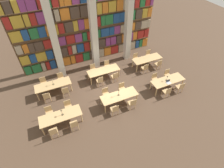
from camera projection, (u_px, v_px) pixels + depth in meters
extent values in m
plane|color=#4C3828|center=(111.00, 89.00, 12.25)|extent=(40.00, 40.00, 0.00)
cube|color=brown|center=(89.00, 28.00, 13.07)|extent=(10.85, 0.06, 5.50)
cube|color=brown|center=(92.00, 58.00, 14.96)|extent=(10.85, 0.35, 0.03)
cube|color=#236B38|center=(28.00, 70.00, 13.20)|extent=(0.48, 0.20, 0.71)
cube|color=#236B38|center=(37.00, 68.00, 13.38)|extent=(0.64, 0.20, 0.71)
cube|color=tan|center=(44.00, 66.00, 13.53)|extent=(0.26, 0.20, 0.71)
cube|color=maroon|center=(48.00, 65.00, 13.63)|extent=(0.26, 0.20, 0.71)
cube|color=navy|center=(53.00, 64.00, 13.74)|extent=(0.41, 0.20, 0.71)
cube|color=#47382D|center=(60.00, 63.00, 13.90)|extent=(0.51, 0.20, 0.71)
cube|color=orange|center=(67.00, 61.00, 14.06)|extent=(0.53, 0.20, 0.71)
cube|color=orange|center=(73.00, 59.00, 14.20)|extent=(0.34, 0.20, 0.71)
cube|color=maroon|center=(79.00, 58.00, 14.35)|extent=(0.58, 0.20, 0.71)
cube|color=#236B38|center=(86.00, 56.00, 14.53)|extent=(0.53, 0.20, 0.71)
cube|color=#47382D|center=(94.00, 54.00, 14.72)|extent=(0.67, 0.20, 0.71)
cube|color=tan|center=(101.00, 53.00, 14.91)|extent=(0.49, 0.20, 0.71)
cube|color=orange|center=(107.00, 51.00, 15.08)|extent=(0.59, 0.20, 0.71)
cube|color=maroon|center=(114.00, 49.00, 15.28)|extent=(0.67, 0.20, 0.71)
cube|color=tan|center=(121.00, 48.00, 15.46)|extent=(0.45, 0.20, 0.71)
cube|color=tan|center=(127.00, 46.00, 15.63)|extent=(0.64, 0.20, 0.71)
cube|color=tan|center=(132.00, 45.00, 15.81)|extent=(0.44, 0.20, 0.71)
cube|color=navy|center=(137.00, 44.00, 15.94)|extent=(0.33, 0.20, 0.71)
cube|color=#236B38|center=(140.00, 43.00, 16.04)|extent=(0.30, 0.20, 0.71)
cube|color=orange|center=(144.00, 42.00, 16.17)|extent=(0.50, 0.20, 0.71)
cube|color=brown|center=(91.00, 49.00, 14.32)|extent=(10.85, 0.35, 0.03)
cube|color=#B7932D|center=(25.00, 60.00, 12.59)|extent=(0.62, 0.20, 0.70)
cube|color=navy|center=(33.00, 58.00, 12.75)|extent=(0.43, 0.20, 0.70)
cube|color=#B7932D|center=(41.00, 56.00, 12.92)|extent=(0.69, 0.20, 0.70)
cube|color=navy|center=(50.00, 55.00, 13.10)|extent=(0.48, 0.20, 0.70)
cube|color=#47382D|center=(56.00, 53.00, 13.23)|extent=(0.32, 0.20, 0.70)
cube|color=#47382D|center=(63.00, 52.00, 13.39)|extent=(0.66, 0.20, 0.70)
cube|color=maroon|center=(70.00, 50.00, 13.54)|extent=(0.28, 0.20, 0.70)
cube|color=tan|center=(74.00, 49.00, 13.64)|extent=(0.31, 0.20, 0.70)
cube|color=navy|center=(80.00, 48.00, 13.78)|extent=(0.54, 0.20, 0.70)
cube|color=maroon|center=(87.00, 46.00, 13.94)|extent=(0.43, 0.20, 0.70)
cube|color=#B7932D|center=(93.00, 45.00, 14.10)|extent=(0.56, 0.20, 0.70)
cube|color=#47382D|center=(101.00, 43.00, 14.30)|extent=(0.64, 0.20, 0.70)
cube|color=#84387A|center=(108.00, 42.00, 14.47)|extent=(0.38, 0.20, 0.70)
cube|color=#84387A|center=(113.00, 40.00, 14.61)|extent=(0.49, 0.20, 0.70)
cube|color=#47382D|center=(119.00, 39.00, 14.76)|extent=(0.43, 0.20, 0.70)
cube|color=orange|center=(124.00, 38.00, 14.90)|extent=(0.41, 0.20, 0.70)
cube|color=tan|center=(128.00, 37.00, 15.01)|extent=(0.26, 0.20, 0.70)
cube|color=#84387A|center=(131.00, 36.00, 15.11)|extent=(0.29, 0.20, 0.70)
cube|color=orange|center=(135.00, 35.00, 15.21)|extent=(0.38, 0.20, 0.70)
cube|color=maroon|center=(140.00, 34.00, 15.38)|extent=(0.60, 0.20, 0.70)
cube|color=maroon|center=(146.00, 33.00, 15.55)|extent=(0.43, 0.20, 0.70)
cube|color=brown|center=(90.00, 39.00, 13.69)|extent=(10.85, 0.35, 0.03)
cube|color=tan|center=(19.00, 50.00, 11.94)|extent=(0.40, 0.20, 0.65)
cube|color=orange|center=(26.00, 48.00, 12.07)|extent=(0.35, 0.20, 0.65)
cube|color=#47382D|center=(31.00, 47.00, 12.18)|extent=(0.37, 0.20, 0.65)
cube|color=#47382D|center=(39.00, 46.00, 12.32)|extent=(0.58, 0.20, 0.65)
cube|color=maroon|center=(48.00, 44.00, 12.50)|extent=(0.56, 0.20, 0.65)
cube|color=maroon|center=(55.00, 42.00, 12.66)|extent=(0.38, 0.20, 0.65)
cube|color=#84387A|center=(62.00, 41.00, 12.80)|extent=(0.48, 0.20, 0.65)
cube|color=maroon|center=(70.00, 39.00, 12.98)|extent=(0.61, 0.20, 0.65)
cube|color=#84387A|center=(78.00, 38.00, 13.16)|extent=(0.53, 0.20, 0.65)
cube|color=#236B38|center=(85.00, 36.00, 13.30)|extent=(0.33, 0.20, 0.65)
cube|color=maroon|center=(89.00, 35.00, 13.42)|extent=(0.37, 0.20, 0.65)
cube|color=#236B38|center=(96.00, 34.00, 13.58)|extent=(0.67, 0.20, 0.65)
cube|color=navy|center=(105.00, 32.00, 13.79)|extent=(0.69, 0.20, 0.65)
cube|color=navy|center=(112.00, 31.00, 13.96)|extent=(0.40, 0.20, 0.65)
cube|color=#84387A|center=(117.00, 30.00, 14.09)|extent=(0.49, 0.20, 0.65)
cube|color=tan|center=(124.00, 28.00, 14.27)|extent=(0.64, 0.20, 0.65)
cube|color=orange|center=(131.00, 27.00, 14.48)|extent=(0.61, 0.20, 0.65)
cube|color=#47382D|center=(138.00, 25.00, 14.66)|extent=(0.54, 0.20, 0.65)
cube|color=tan|center=(144.00, 24.00, 14.83)|extent=(0.60, 0.20, 0.65)
cube|color=tan|center=(148.00, 23.00, 14.96)|extent=(0.23, 0.20, 0.65)
cube|color=brown|center=(89.00, 28.00, 13.06)|extent=(10.85, 0.35, 0.03)
cube|color=#B7932D|center=(16.00, 37.00, 11.32)|extent=(0.70, 0.20, 0.74)
cube|color=navy|center=(25.00, 35.00, 11.49)|extent=(0.40, 0.20, 0.74)
cube|color=#236B38|center=(34.00, 33.00, 11.64)|extent=(0.54, 0.20, 0.74)
cube|color=navy|center=(42.00, 32.00, 11.80)|extent=(0.48, 0.20, 0.74)
cube|color=orange|center=(49.00, 31.00, 11.93)|extent=(0.36, 0.20, 0.74)
cube|color=#B7932D|center=(55.00, 29.00, 12.05)|extent=(0.43, 0.20, 0.74)
cube|color=maroon|center=(61.00, 28.00, 12.17)|extent=(0.37, 0.20, 0.74)
cube|color=#47382D|center=(69.00, 27.00, 12.33)|extent=(0.58, 0.20, 0.74)
cube|color=#B7932D|center=(75.00, 26.00, 12.47)|extent=(0.33, 0.20, 0.74)
cube|color=#84387A|center=(81.00, 25.00, 12.59)|extent=(0.42, 0.20, 0.74)
cube|color=orange|center=(86.00, 24.00, 12.71)|extent=(0.33, 0.20, 0.74)
cube|color=#84387A|center=(93.00, 22.00, 12.85)|extent=(0.51, 0.20, 0.74)
cube|color=maroon|center=(98.00, 21.00, 12.98)|extent=(0.31, 0.20, 0.74)
cube|color=#236B38|center=(103.00, 21.00, 13.08)|extent=(0.32, 0.20, 0.74)
cube|color=#236B38|center=(109.00, 19.00, 13.23)|extent=(0.64, 0.20, 0.74)
cube|color=navy|center=(116.00, 18.00, 13.41)|extent=(0.55, 0.20, 0.74)
cube|color=navy|center=(123.00, 17.00, 13.56)|extent=(0.49, 0.20, 0.74)
cube|color=#236B38|center=(128.00, 16.00, 13.72)|extent=(0.40, 0.20, 0.74)
cube|color=#236B38|center=(133.00, 15.00, 13.83)|extent=(0.29, 0.20, 0.74)
cube|color=#47382D|center=(139.00, 14.00, 13.98)|extent=(0.57, 0.20, 0.74)
cube|color=#B7932D|center=(145.00, 13.00, 14.14)|extent=(0.46, 0.20, 0.74)
cube|color=orange|center=(149.00, 12.00, 14.28)|extent=(0.38, 0.20, 0.74)
cube|color=brown|center=(88.00, 16.00, 12.42)|extent=(10.85, 0.35, 0.03)
cube|color=maroon|center=(7.00, 23.00, 10.63)|extent=(0.38, 0.20, 0.77)
cube|color=#B7932D|center=(17.00, 22.00, 10.79)|extent=(0.67, 0.20, 0.77)
cube|color=#B7932D|center=(27.00, 20.00, 10.95)|extent=(0.31, 0.20, 0.77)
cube|color=maroon|center=(33.00, 19.00, 11.06)|extent=(0.36, 0.20, 0.77)
cube|color=#84387A|center=(41.00, 18.00, 11.21)|extent=(0.53, 0.20, 0.77)
cube|color=#47382D|center=(50.00, 16.00, 11.37)|extent=(0.47, 0.20, 0.77)
cube|color=tan|center=(57.00, 15.00, 11.50)|extent=(0.31, 0.20, 0.77)
cube|color=orange|center=(65.00, 14.00, 11.66)|extent=(0.61, 0.20, 0.77)
cube|color=#47382D|center=(75.00, 12.00, 11.85)|extent=(0.62, 0.20, 0.77)
cube|color=#47382D|center=(84.00, 11.00, 12.04)|extent=(0.51, 0.20, 0.77)
cube|color=maroon|center=(92.00, 10.00, 12.21)|extent=(0.56, 0.20, 0.77)
cube|color=#B7932D|center=(99.00, 8.00, 12.37)|extent=(0.37, 0.20, 0.77)
cube|color=orange|center=(105.00, 7.00, 12.50)|extent=(0.42, 0.20, 0.77)
cube|color=#B7932D|center=(112.00, 6.00, 12.66)|extent=(0.58, 0.20, 0.77)
cube|color=orange|center=(120.00, 5.00, 12.84)|extent=(0.50, 0.20, 0.77)
cube|color=tan|center=(125.00, 4.00, 12.96)|extent=(0.28, 0.20, 0.77)
cube|color=#47382D|center=(128.00, 4.00, 13.05)|extent=(0.25, 0.20, 0.77)
cube|color=navy|center=(132.00, 3.00, 13.14)|extent=(0.30, 0.20, 0.77)
cube|color=maroon|center=(137.00, 2.00, 13.26)|extent=(0.40, 0.20, 0.77)
cube|color=#236B38|center=(142.00, 1.00, 13.40)|extent=(0.42, 0.20, 0.77)
cube|color=maroon|center=(147.00, 1.00, 13.54)|extent=(0.41, 0.20, 0.77)
cube|color=#84387A|center=(152.00, 0.00, 13.65)|extent=(0.25, 0.20, 0.77)
cube|color=brown|center=(87.00, 2.00, 11.79)|extent=(10.85, 0.35, 0.03)
cube|color=#B7932D|center=(0.00, 8.00, 9.99)|extent=(0.25, 0.20, 0.73)
cube|color=#47382D|center=(7.00, 7.00, 10.11)|extent=(0.42, 0.20, 0.73)
cube|color=#B7932D|center=(15.00, 6.00, 10.23)|extent=(0.32, 0.20, 0.73)
cube|color=#84387A|center=(22.00, 5.00, 10.34)|extent=(0.38, 0.20, 0.73)
cube|color=#84387A|center=(31.00, 4.00, 10.49)|extent=(0.58, 0.20, 0.73)
cube|color=maroon|center=(39.00, 3.00, 10.63)|extent=(0.25, 0.20, 0.73)
cube|color=#236B38|center=(46.00, 2.00, 10.76)|extent=(0.48, 0.20, 0.73)
cube|color=maroon|center=(55.00, 1.00, 10.90)|extent=(0.39, 0.20, 0.73)
cube|color=orange|center=(61.00, 0.00, 11.02)|extent=(0.25, 0.20, 0.73)
cube|color=beige|center=(54.00, 39.00, 11.40)|extent=(0.46, 0.46, 6.00)
cube|color=beige|center=(94.00, 31.00, 12.20)|extent=(0.46, 0.46, 6.00)
cube|color=beige|center=(128.00, 24.00, 12.99)|extent=(0.46, 0.46, 6.00)
cube|color=tan|center=(60.00, 116.00, 9.77)|extent=(2.35, 0.83, 0.04)
cylinder|color=tan|center=(43.00, 131.00, 9.48)|extent=(0.07, 0.07, 0.69)
cylinder|color=tan|center=(82.00, 118.00, 10.11)|extent=(0.07, 0.07, 0.69)
cylinder|color=tan|center=(41.00, 122.00, 9.92)|extent=(0.07, 0.07, 0.69)
cylinder|color=tan|center=(79.00, 109.00, 10.56)|extent=(0.07, 0.07, 0.69)
cylinder|color=tan|center=(51.00, 132.00, 9.58)|extent=(0.04, 0.04, 0.43)
cylinder|color=tan|center=(57.00, 130.00, 9.69)|extent=(0.04, 0.04, 0.43)
cylinder|color=tan|center=(52.00, 137.00, 9.36)|extent=(0.04, 0.04, 0.43)
cylinder|color=tan|center=(58.00, 135.00, 9.46)|extent=(0.04, 0.04, 0.43)
cube|color=tan|center=(53.00, 131.00, 9.36)|extent=(0.42, 0.40, 0.04)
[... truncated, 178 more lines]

